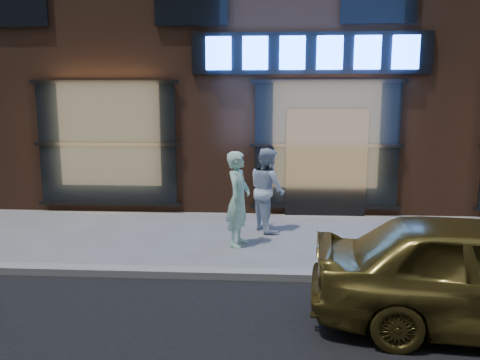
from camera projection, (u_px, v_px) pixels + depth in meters
The scene contains 5 objects.
ground at pixel (355, 281), 6.83m from camera, with size 90.00×90.00×0.00m, color slate.
curb at pixel (355, 277), 6.82m from camera, with size 60.00×0.25×0.12m, color gray.
storefront_building at pixel (314, 12), 13.80m from camera, with size 30.20×8.28×10.30m.
man_bowtie at pixel (238, 199), 8.36m from camera, with size 0.62×0.41×1.71m, color #B4ECD0.
man_cap at pixel (267, 189), 9.33m from camera, with size 0.82×0.64×1.68m, color white.
Camera 1 is at (-1.27, -6.57, 2.62)m, focal length 35.00 mm.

